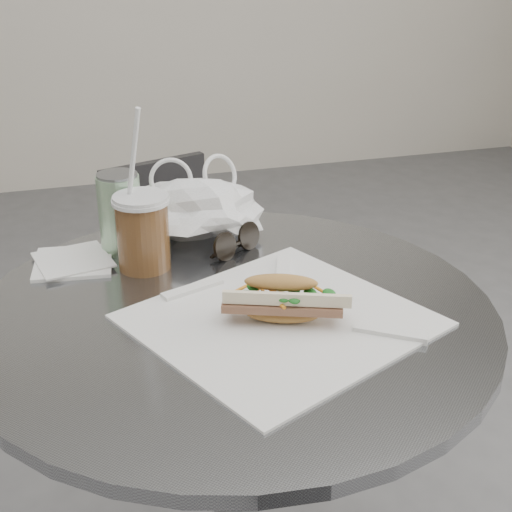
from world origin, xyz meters
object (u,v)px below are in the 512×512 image
object	(u,v)px
cafe_table	(236,455)
drink_can	(120,213)
chair_far	(185,315)
banh_mi	(282,300)
sunglasses	(236,243)
iced_coffee	(143,231)

from	to	relation	value
cafe_table	drink_can	world-z (taller)	drink_can
chair_far	banh_mi	xyz separation A→B (m)	(-0.00, -0.80, 0.46)
cafe_table	sunglasses	size ratio (longest dim) A/B	7.53
chair_far	banh_mi	distance (m)	0.93
iced_coffee	drink_can	world-z (taller)	iced_coffee
sunglasses	banh_mi	bearing A→B (deg)	-122.94
banh_mi	drink_can	xyz separation A→B (m)	(-0.18, 0.31, 0.03)
sunglasses	drink_can	bearing A→B (deg)	126.24
drink_can	chair_far	bearing A→B (deg)	69.34
banh_mi	iced_coffee	world-z (taller)	iced_coffee
cafe_table	chair_far	xyz separation A→B (m)	(0.06, 0.74, -0.15)
iced_coffee	sunglasses	distance (m)	0.16
iced_coffee	cafe_table	bearing A→B (deg)	-58.29
sunglasses	chair_far	bearing A→B (deg)	56.28
banh_mi	drink_can	bearing A→B (deg)	141.62
drink_can	banh_mi	bearing A→B (deg)	-59.44
cafe_table	banh_mi	size ratio (longest dim) A/B	3.53
cafe_table	banh_mi	distance (m)	0.32
iced_coffee	banh_mi	bearing A→B (deg)	-55.94
banh_mi	sunglasses	world-z (taller)	banh_mi
cafe_table	drink_can	bearing A→B (deg)	117.88
banh_mi	iced_coffee	xyz separation A→B (m)	(-0.16, 0.23, 0.03)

